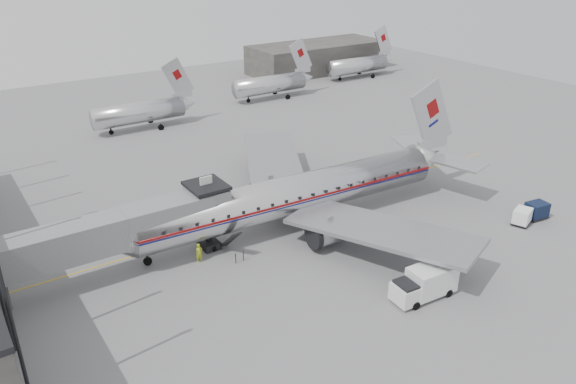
% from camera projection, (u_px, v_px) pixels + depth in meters
% --- Properties ---
extents(ground, '(160.00, 160.00, 0.00)m').
position_uv_depth(ground, '(310.00, 236.00, 55.54)').
color(ground, slate).
rests_on(ground, ground).
extents(hangar, '(30.00, 12.00, 6.00)m').
position_uv_depth(hangar, '(317.00, 57.00, 122.41)').
color(hangar, '#34312F').
rests_on(hangar, ground).
extents(apron_line, '(60.00, 0.15, 0.01)m').
position_uv_depth(apron_line, '(300.00, 206.00, 61.60)').
color(apron_line, gold).
rests_on(apron_line, ground).
extents(jet_bridge, '(21.00, 6.20, 7.10)m').
position_uv_depth(jet_bridge, '(129.00, 228.00, 48.18)').
color(jet_bridge, slate).
rests_on(jet_bridge, ground).
extents(distant_aircraft_near, '(16.39, 3.20, 10.26)m').
position_uv_depth(distant_aircraft_near, '(140.00, 112.00, 85.29)').
color(distant_aircraft_near, silver).
rests_on(distant_aircraft_near, ground).
extents(distant_aircraft_mid, '(16.39, 3.20, 10.26)m').
position_uv_depth(distant_aircraft_mid, '(271.00, 84.00, 101.43)').
color(distant_aircraft_mid, silver).
rests_on(distant_aircraft_mid, ground).
extents(distant_aircraft_far, '(16.39, 3.20, 10.26)m').
position_uv_depth(distant_aircraft_far, '(358.00, 65.00, 116.56)').
color(distant_aircraft_far, silver).
rests_on(distant_aircraft_far, ground).
extents(airliner, '(41.28, 38.19, 13.05)m').
position_uv_depth(airliner, '(300.00, 194.00, 56.83)').
color(airliner, silver).
rests_on(airliner, ground).
extents(service_van, '(5.73, 2.54, 2.63)m').
position_uv_depth(service_van, '(425.00, 283.00, 45.58)').
color(service_van, white).
rests_on(service_van, ground).
extents(baggage_cart_navy, '(2.45, 1.99, 1.76)m').
position_uv_depth(baggage_cart_navy, '(537.00, 210.00, 58.68)').
color(baggage_cart_navy, black).
rests_on(baggage_cart_navy, ground).
extents(baggage_cart_white, '(2.54, 2.24, 1.66)m').
position_uv_depth(baggage_cart_white, '(522.00, 216.00, 57.48)').
color(baggage_cart_white, white).
rests_on(baggage_cart_white, ground).
extents(ramp_worker, '(0.75, 0.55, 1.88)m').
position_uv_depth(ramp_worker, '(199.00, 253.00, 50.73)').
color(ramp_worker, '#9FBC16').
rests_on(ramp_worker, ground).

